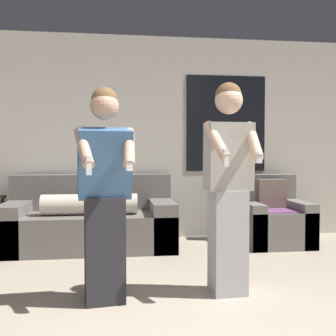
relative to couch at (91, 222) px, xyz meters
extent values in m
cube|color=beige|center=(0.72, 0.49, 1.04)|extent=(5.80, 0.06, 2.70)
cube|color=black|center=(1.80, 0.45, 1.24)|extent=(1.10, 0.01, 1.30)
cube|color=slate|center=(0.00, -0.05, -0.10)|extent=(2.00, 0.91, 0.43)
cube|color=slate|center=(0.00, 0.30, 0.34)|extent=(2.00, 0.22, 0.44)
cube|color=slate|center=(-0.86, -0.05, -0.03)|extent=(0.28, 0.91, 0.57)
cube|color=slate|center=(0.86, -0.05, -0.03)|extent=(0.28, 0.91, 0.57)
cylinder|color=beige|center=(0.00, -0.16, 0.24)|extent=(1.10, 0.24, 0.24)
cube|color=slate|center=(2.26, -0.10, -0.09)|extent=(0.81, 0.82, 0.44)
cube|color=slate|center=(2.26, 0.21, 0.34)|extent=(0.81, 0.20, 0.42)
cube|color=slate|center=(1.94, -0.10, -0.04)|extent=(0.18, 0.82, 0.54)
cube|color=slate|center=(2.57, -0.10, -0.04)|extent=(0.18, 0.82, 0.54)
cube|color=#704275|center=(2.26, -0.14, 0.14)|extent=(0.69, 0.65, 0.01)
cube|color=#7A6656|center=(2.26, -0.04, 0.32)|extent=(0.36, 0.14, 0.36)
cylinder|color=#332319|center=(-1.13, 0.39, -0.02)|extent=(0.04, 0.04, 0.57)
cube|color=#28282D|center=(0.22, -1.77, 0.09)|extent=(0.32, 0.28, 0.81)
cube|color=#3D6693|center=(0.23, -1.80, 0.76)|extent=(0.43, 0.36, 0.55)
sphere|color=tan|center=(0.23, -1.82, 1.18)|extent=(0.21, 0.21, 0.21)
sphere|color=brown|center=(0.23, -1.81, 1.22)|extent=(0.20, 0.20, 0.20)
cylinder|color=tan|center=(0.09, -1.97, 0.87)|extent=(0.18, 0.36, 0.31)
cube|color=white|center=(0.13, -2.12, 0.75)|extent=(0.04, 0.04, 0.13)
cylinder|color=tan|center=(0.41, -1.93, 0.87)|extent=(0.09, 0.36, 0.31)
cube|color=white|center=(0.40, -2.08, 0.75)|extent=(0.05, 0.04, 0.08)
cube|color=#B2B2B7|center=(1.21, -1.72, 0.11)|extent=(0.28, 0.26, 0.84)
cube|color=#ADA89E|center=(1.21, -1.72, 0.80)|extent=(0.37, 0.26, 0.55)
sphere|color=#DBAD8E|center=(1.21, -1.72, 1.25)|extent=(0.22, 0.22, 0.22)
sphere|color=brown|center=(1.21, -1.71, 1.29)|extent=(0.21, 0.21, 0.21)
cylinder|color=#DBAD8E|center=(1.07, -1.88, 0.93)|extent=(0.15, 0.36, 0.32)
cube|color=white|center=(1.10, -2.03, 0.80)|extent=(0.04, 0.04, 0.13)
cylinder|color=#DBAD8E|center=(1.37, -1.86, 0.93)|extent=(0.11, 0.36, 0.32)
cube|color=white|center=(1.35, -2.01, 0.80)|extent=(0.05, 0.04, 0.08)
camera|label=1|loc=(0.32, -4.79, 0.82)|focal=42.00mm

